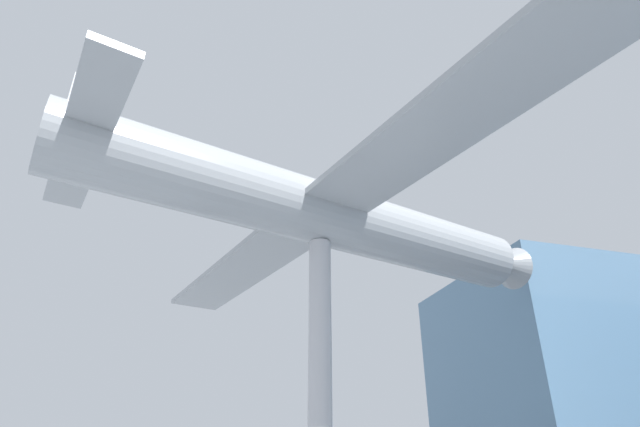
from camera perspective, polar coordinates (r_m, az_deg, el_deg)
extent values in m
cube|color=slate|center=(28.15, 29.26, -17.07)|extent=(9.33, 13.19, 9.84)
cube|color=#383A3F|center=(29.21, 26.98, -7.09)|extent=(0.36, 12.53, 0.60)
cylinder|color=#B7B7BC|center=(13.15, 0.00, -18.18)|extent=(0.61, 0.61, 7.34)
cylinder|color=#93999E|center=(14.57, 0.00, 0.00)|extent=(5.91, 14.67, 1.86)
cube|color=#93999E|center=(14.57, 0.00, 0.00)|extent=(21.60, 8.14, 0.18)
cube|color=#93999E|center=(12.92, -25.43, 7.46)|extent=(7.01, 2.92, 0.18)
cube|color=#93999E|center=(13.42, -24.66, 10.71)|extent=(0.48, 1.11, 1.74)
cone|color=#93999E|center=(19.64, 20.24, -5.58)|extent=(1.86, 1.61, 1.58)
sphere|color=black|center=(20.24, 21.66, -5.95)|extent=(0.44, 0.44, 0.44)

